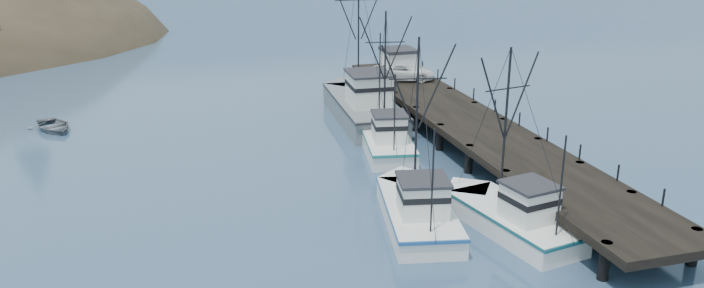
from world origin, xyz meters
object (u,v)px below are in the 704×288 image
pier (472,125)px  trawler_mid (417,209)px  work_vessel (362,105)px  pickup_truck (403,72)px  pier_shed (398,63)px  motorboat (54,130)px  trawler_near (510,216)px  trawler_far (386,140)px

pier → trawler_mid: trawler_mid is taller
work_vessel → pickup_truck: size_ratio=2.68×
trawler_mid → pier_shed: trawler_mid is taller
pier → pickup_truck: pickup_truck is taller
motorboat → pickup_truck: bearing=-22.5°
trawler_mid → work_vessel: 21.04m
trawler_mid → motorboat: (-22.13, 24.85, -0.82)m
pickup_truck → motorboat: 30.82m
pier → trawler_near: size_ratio=4.18×
trawler_near → trawler_mid: 5.19m
trawler_far → pier_shed: trawler_far is taller
work_vessel → motorboat: work_vessel is taller
trawler_far → pickup_truck: 14.70m
work_vessel → pier_shed: bearing=47.7°
trawler_far → pickup_truck: (6.18, 13.19, 1.99)m
pier → trawler_near: trawler_near is taller
trawler_far → motorboat: (-24.50, 12.44, -0.82)m
trawler_near → pickup_truck: bearing=82.0°
motorboat → work_vessel: bearing=-33.0°
trawler_mid → work_vessel: size_ratio=0.71×
trawler_far → pier: bearing=-8.8°
pier → trawler_far: (-6.51, 1.01, -0.87)m
pier → motorboat: bearing=156.5°
trawler_mid → trawler_far: trawler_mid is taller
pier → work_vessel: work_vessel is taller
pickup_truck → work_vessel: bearing=149.4°
trawler_near → pier_shed: bearing=82.4°
trawler_near → work_vessel: size_ratio=0.68×
trawler_far → work_vessel: size_ratio=0.68×
pier → trawler_near: bearing=-107.2°
trawler_far → motorboat: trawler_far is taller
trawler_near → pier_shed: trawler_near is taller
pier → work_vessel: (-5.76, 9.40, -0.46)m
motorboat → trawler_mid: bearing=-72.2°
trawler_near → trawler_mid: trawler_mid is taller
pier → pickup_truck: (-0.33, 14.20, 1.12)m
pier → pickup_truck: 14.25m
trawler_far → motorboat: 27.49m
pier_shed → motorboat: 30.84m
pier_shed → pickup_truck: pier_shed is taller
trawler_near → trawler_far: trawler_far is taller
trawler_mid → motorboat: size_ratio=2.32×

